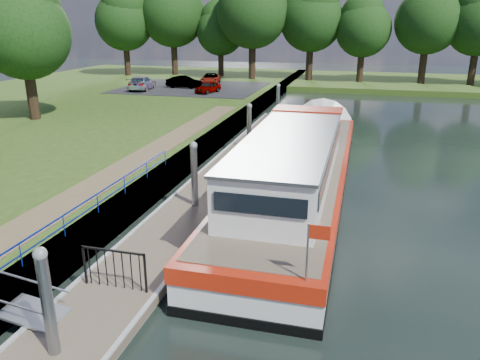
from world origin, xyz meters
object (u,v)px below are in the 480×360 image
(pontoon, at_px, (227,175))
(car_d, at_px, (210,79))
(car_a, at_px, (208,87))
(car_b, at_px, (184,82))
(barge, at_px, (300,167))
(car_c, at_px, (142,83))

(pontoon, relative_size, car_d, 7.41)
(car_d, bearing_deg, pontoon, -81.42)
(car_a, height_order, car_d, car_d)
(car_b, bearing_deg, barge, -143.87)
(car_a, xyz_separation_m, car_d, (-1.79, 6.20, 0.03))
(car_a, distance_m, car_d, 6.46)
(pontoon, height_order, car_a, car_a)
(pontoon, distance_m, car_a, 23.25)
(car_b, height_order, car_c, car_c)
(barge, bearing_deg, car_d, 115.34)
(car_a, relative_size, car_b, 0.87)
(car_a, bearing_deg, car_d, 120.94)
(barge, distance_m, car_d, 31.70)
(pontoon, xyz_separation_m, barge, (3.60, -0.71, 0.90))
(barge, xyz_separation_m, car_b, (-15.22, 25.09, 0.34))
(barge, xyz_separation_m, car_a, (-11.78, 22.44, 0.28))
(car_b, relative_size, car_c, 0.78)
(barge, relative_size, car_b, 5.91)
(pontoon, distance_m, car_c, 26.85)
(pontoon, relative_size, barge, 1.42)
(car_c, height_order, car_d, car_c)
(car_a, bearing_deg, car_b, 157.29)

